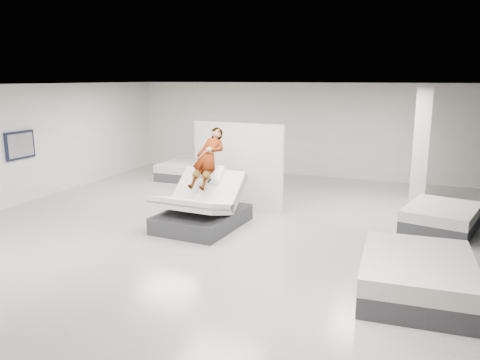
{
  "coord_description": "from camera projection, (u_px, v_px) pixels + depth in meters",
  "views": [
    {
      "loc": [
        4.03,
        -8.85,
        3.34
      ],
      "look_at": [
        0.1,
        1.15,
        1.0
      ],
      "focal_mm": 35.0,
      "sensor_mm": 36.0,
      "label": 1
    }
  ],
  "objects": [
    {
      "name": "room",
      "position": [
        216.0,
        163.0,
        9.86
      ],
      "size": [
        14.0,
        14.04,
        3.2
      ],
      "color": "#BAB8B0",
      "rests_on": "ground"
    },
    {
      "name": "hero_bed",
      "position": [
        202.0,
        209.0,
        10.67
      ],
      "size": [
        1.74,
        2.22,
        1.35
      ],
      "color": "#3B3B40",
      "rests_on": "floor"
    },
    {
      "name": "person",
      "position": [
        208.0,
        169.0,
        10.77
      ],
      "size": [
        0.69,
        1.54,
        1.32
      ],
      "primitive_type": "imported",
      "rotation": [
        0.89,
        0.0,
        -0.07
      ],
      "color": "slate",
      "rests_on": "hero_bed"
    },
    {
      "name": "remote",
      "position": [
        209.0,
        181.0,
        10.41
      ],
      "size": [
        0.06,
        0.14,
        0.08
      ],
      "primitive_type": "cube",
      "rotation": [
        0.35,
        0.0,
        -0.07
      ],
      "color": "black",
      "rests_on": "person"
    },
    {
      "name": "divider_panel",
      "position": [
        238.0,
        166.0,
        12.07
      ],
      "size": [
        2.47,
        0.23,
        2.24
      ],
      "primitive_type": "cube",
      "rotation": [
        0.0,
        0.0,
        -0.05
      ],
      "color": "silver",
      "rests_on": "floor"
    },
    {
      "name": "flat_bed_right_far",
      "position": [
        441.0,
        217.0,
        10.58
      ],
      "size": [
        1.82,
        2.17,
        0.52
      ],
      "color": "#3B3B40",
      "rests_on": "floor"
    },
    {
      "name": "flat_bed_right_near",
      "position": [
        417.0,
        276.0,
        7.33
      ],
      "size": [
        1.78,
        2.31,
        0.61
      ],
      "color": "#3B3B40",
      "rests_on": "floor"
    },
    {
      "name": "flat_bed_left_far",
      "position": [
        192.0,
        172.0,
        15.68
      ],
      "size": [
        2.02,
        1.52,
        0.56
      ],
      "color": "#3B3B40",
      "rests_on": "floor"
    },
    {
      "name": "column",
      "position": [
        421.0,
        145.0,
        12.52
      ],
      "size": [
        0.4,
        0.4,
        3.2
      ],
      "primitive_type": "cube",
      "color": "silver",
      "rests_on": "floor"
    },
    {
      "name": "wall_poster",
      "position": [
        20.0,
        145.0,
        12.43
      ],
      "size": [
        0.06,
        0.95,
        0.75
      ],
      "color": "black",
      "rests_on": "wall_left"
    }
  ]
}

